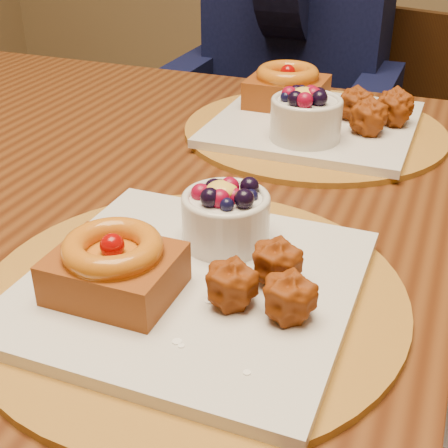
{
  "coord_description": "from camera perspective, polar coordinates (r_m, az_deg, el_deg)",
  "views": [
    {
      "loc": [
        0.3,
        -0.61,
        1.08
      ],
      "look_at": [
        0.12,
        -0.14,
        0.81
      ],
      "focal_mm": 50.0,
      "sensor_mm": 36.0,
      "label": 1
    }
  ],
  "objects": [
    {
      "name": "chair_far",
      "position": [
        1.52,
        14.11,
        3.94
      ],
      "size": [
        0.51,
        0.51,
        0.83
      ],
      "rotation": [
        0.0,
        0.0,
        -0.33
      ],
      "color": "black",
      "rests_on": "ground"
    },
    {
      "name": "diner",
      "position": [
        1.42,
        6.84,
        18.18
      ],
      "size": [
        0.47,
        0.46,
        0.77
      ],
      "rotation": [
        0.0,
        0.0,
        -0.36
      ],
      "color": "black",
      "rests_on": "ground"
    },
    {
      "name": "place_setting_near",
      "position": [
        0.55,
        -2.99,
        -4.46
      ],
      "size": [
        0.38,
        0.38,
        0.08
      ],
      "color": "brown",
      "rests_on": "dining_table"
    },
    {
      "name": "place_setting_far",
      "position": [
        0.92,
        8.08,
        9.78
      ],
      "size": [
        0.38,
        0.38,
        0.09
      ],
      "color": "brown",
      "rests_on": "dining_table"
    },
    {
      "name": "dining_table",
      "position": [
        0.78,
        3.86,
        -2.42
      ],
      "size": [
        1.6,
        0.9,
        0.76
      ],
      "color": "#3C1B0A",
      "rests_on": "ground"
    }
  ]
}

